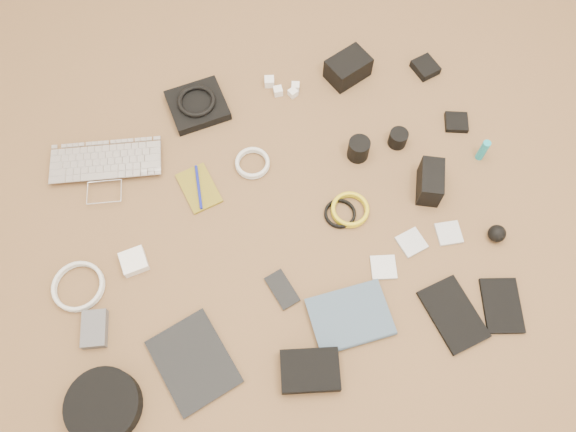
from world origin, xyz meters
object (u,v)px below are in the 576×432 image
object	(u,v)px
tablet	(194,362)
paperback	(360,345)
laptop	(106,175)
headphone_case	(104,406)
phone	(282,289)
dslr_camera	(348,68)

from	to	relation	value
tablet	paperback	xyz separation A→B (m)	(0.46, -0.10, 0.01)
laptop	headphone_case	distance (m)	0.71
phone	headphone_case	bearing A→B (deg)	-176.64
laptop	headphone_case	size ratio (longest dim) A/B	1.80
tablet	paperback	size ratio (longest dim) A/B	1.07
headphone_case	tablet	bearing A→B (deg)	10.15
tablet	headphone_case	size ratio (longest dim) A/B	1.22
headphone_case	paperback	size ratio (longest dim) A/B	0.88
laptop	dslr_camera	world-z (taller)	dslr_camera
laptop	tablet	xyz separation A→B (m)	(0.13, -0.65, -0.01)
laptop	paperback	world-z (taller)	laptop
dslr_camera	headphone_case	world-z (taller)	dslr_camera
dslr_camera	phone	xyz separation A→B (m)	(-0.45, -0.68, -0.04)
tablet	dslr_camera	bearing A→B (deg)	32.91
phone	dslr_camera	bearing A→B (deg)	42.69
phone	headphone_case	size ratio (longest dim) A/B	0.57
tablet	paperback	world-z (taller)	paperback
dslr_camera	tablet	size ratio (longest dim) A/B	0.59
laptop	dslr_camera	size ratio (longest dim) A/B	2.52
headphone_case	dslr_camera	bearing A→B (deg)	40.55
laptop	paperback	xyz separation A→B (m)	(0.59, -0.75, -0.00)
dslr_camera	tablet	bearing A→B (deg)	-152.07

